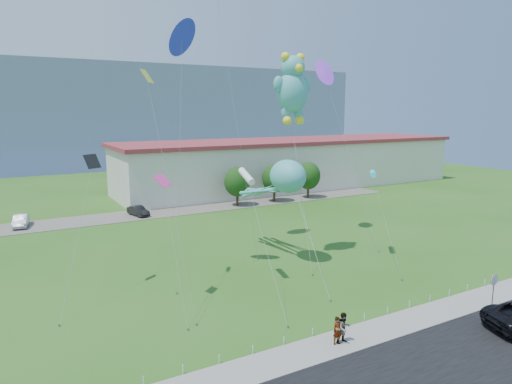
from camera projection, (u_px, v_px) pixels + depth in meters
ground at (338, 316)px, 29.28m from camera, size 160.00×160.00×0.00m
road at (443, 379)px, 22.41m from camera, size 80.00×8.00×0.06m
sidewalk at (368, 334)px, 26.91m from camera, size 80.00×2.50×0.10m
parking_strip at (165, 212)px, 59.34m from camera, size 70.00×6.00×0.06m
hill_ridge at (69, 113)px, 130.14m from camera, size 160.00×50.00×25.00m
warehouse at (293, 163)px, 78.86m from camera, size 61.00×15.00×8.20m
stop_sign at (494, 283)px, 29.91m from camera, size 0.80×0.07×2.50m
rope_fence at (352, 321)px, 28.12m from camera, size 26.05×0.05×0.50m
tree_near at (237, 182)px, 62.70m from camera, size 3.60×3.60×5.47m
tree_mid at (274, 179)px, 65.59m from camera, size 3.60×3.60×5.47m
tree_far at (308, 176)px, 68.47m from camera, size 3.60×3.60×5.47m
pedestrian_left at (338, 331)px, 25.48m from camera, size 0.63×0.45×1.62m
pedestrian_right at (344, 328)px, 25.65m from camera, size 0.90×0.72×1.77m
parked_car_silver at (21, 221)px, 51.67m from camera, size 2.05×4.28×1.36m
parked_car_black at (138, 211)px, 57.05m from camera, size 2.17×3.90×1.22m
octopus_kite at (281, 182)px, 39.39m from camera, size 3.34×14.57×8.99m
teddy_bear_kite at (293, 87)px, 38.44m from camera, size 3.73×6.06×17.80m
small_kite_pink at (165, 194)px, 29.86m from camera, size 1.29×5.49×8.90m
small_kite_black at (89, 177)px, 31.77m from camera, size 4.08×5.79×9.92m
small_kite_blue at (182, 44)px, 33.69m from camera, size 3.20×4.27×19.04m
small_kite_yellow at (153, 107)px, 31.22m from camera, size 1.29×8.30×15.82m
small_kite_cyan at (373, 175)px, 40.13m from camera, size 2.44×7.09×7.97m
small_kite_purple at (326, 76)px, 45.72m from camera, size 1.87×8.44×17.50m
small_kite_white at (247, 177)px, 33.62m from camera, size 1.67×9.05×8.69m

